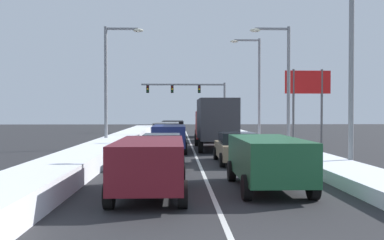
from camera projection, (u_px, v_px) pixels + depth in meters
ground_plane at (195, 154)px, 25.13m from camera, size 122.79×122.79×0.00m
lane_stripe_between_right_lane_and_center_lane at (192, 148)px, 29.85m from camera, size 0.14×51.95×0.01m
snow_bank_right_shoulder at (267, 144)px, 30.03m from camera, size 2.19×51.95×0.46m
snow_bank_left_shoulder at (117, 143)px, 29.66m from camera, size 2.11×51.95×0.75m
suv_green_right_lane_nearest at (268, 158)px, 13.79m from camera, size 2.16×4.90×1.67m
sedan_tan_right_lane_second at (237, 148)px, 20.85m from camera, size 2.00×4.50×1.51m
box_truck_right_lane_third at (215, 121)px, 28.40m from camera, size 2.53×7.20×3.36m
suv_white_right_lane_fourth at (210, 130)px, 36.30m from camera, size 2.16×4.90×1.67m
sedan_charcoal_right_lane_fifth at (206, 129)px, 42.76m from camera, size 2.00×4.50×1.51m
suv_maroon_center_lane_nearest at (150, 162)px, 12.72m from camera, size 2.16×4.90×1.67m
sedan_silver_center_lane_second at (162, 150)px, 19.48m from camera, size 2.00×4.50×1.51m
suv_navy_center_lane_third at (169, 136)px, 26.53m from camera, size 2.16×4.90×1.67m
suv_gray_center_lane_fourth at (167, 131)px, 33.77m from camera, size 2.16×4.90×1.67m
suv_black_center_lane_fifth at (173, 128)px, 40.47m from camera, size 2.16×4.90×1.67m
traffic_light_gantry at (195, 94)px, 53.39m from camera, size 10.60×0.47×6.20m
street_lamp_right_near at (343, 59)px, 18.17m from camera, size 2.66×0.36×7.94m
street_lamp_right_mid at (283, 76)px, 27.60m from camera, size 2.66×0.36×8.05m
street_lamp_right_far at (255, 80)px, 37.03m from camera, size 2.66×0.36×8.90m
street_lamp_left_mid at (111, 76)px, 28.87m from camera, size 2.66×0.36×8.31m
roadside_sign_right at (308, 90)px, 29.67m from camera, size 3.20×0.16×5.50m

